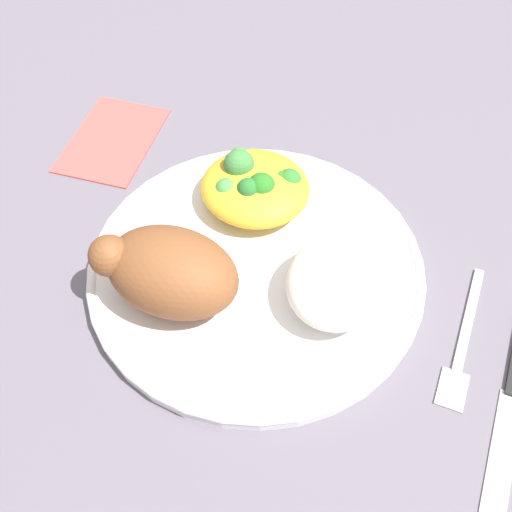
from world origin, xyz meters
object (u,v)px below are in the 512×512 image
at_px(rice_pile, 337,281).
at_px(mac_cheese_with_broccoli, 255,185).
at_px(fork, 463,342).
at_px(plate, 256,268).
at_px(roasted_chicken, 168,271).
at_px(napkin, 112,139).

relative_size(rice_pile, mac_cheese_with_broccoli, 0.93).
bearing_deg(fork, plate, -1.73).
distance_m(mac_cheese_with_broccoli, fork, 0.23).
bearing_deg(mac_cheese_with_broccoli, roasted_chicken, 78.79).
bearing_deg(mac_cheese_with_broccoli, plate, 112.23).
bearing_deg(mac_cheese_with_broccoli, fork, 160.46).
xyz_separation_m(plate, napkin, (0.21, -0.11, -0.01)).
relative_size(plate, rice_pile, 3.13).
height_order(roasted_chicken, fork, roasted_chicken).
bearing_deg(mac_cheese_with_broccoli, napkin, -11.95).
xyz_separation_m(plate, fork, (-0.19, 0.01, -0.01)).
bearing_deg(napkin, roasted_chicken, 132.81).
relative_size(fork, napkin, 1.13).
relative_size(plate, napkin, 2.38).
relative_size(plate, fork, 2.09).
xyz_separation_m(plate, roasted_chicken, (0.05, 0.06, 0.04)).
xyz_separation_m(roasted_chicken, rice_pile, (-0.13, -0.05, -0.01)).
relative_size(roasted_chicken, rice_pile, 1.28).
bearing_deg(rice_pile, roasted_chicken, 20.05).
distance_m(rice_pile, fork, 0.12).
bearing_deg(napkin, plate, 152.38).
distance_m(roasted_chicken, fork, 0.25).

